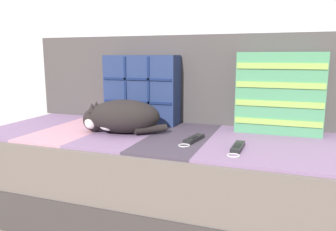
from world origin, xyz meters
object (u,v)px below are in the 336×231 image
throw_pillow_quilted (142,89)px  game_remote_near (193,139)px  throw_pillow_striped (279,93)px  sleeping_cat (120,117)px  couch (156,173)px  game_remote_far (237,148)px

throw_pillow_quilted → game_remote_near: (0.38, -0.30, -0.18)m
throw_pillow_striped → sleeping_cat: throw_pillow_striped is taller
couch → game_remote_near: 0.33m
couch → throw_pillow_striped: throw_pillow_striped is taller
throw_pillow_quilted → sleeping_cat: size_ratio=1.00×
couch → game_remote_near: game_remote_near is taller
throw_pillow_quilted → game_remote_far: throw_pillow_quilted is taller
couch → sleeping_cat: size_ratio=4.35×
throw_pillow_striped → game_remote_near: size_ratio=1.99×
throw_pillow_striped → game_remote_far: 0.43m
throw_pillow_quilted → sleeping_cat: (-0.00, -0.26, -0.11)m
game_remote_far → game_remote_near: bearing=161.2°
couch → game_remote_far: game_remote_far is taller
throw_pillow_quilted → throw_pillow_striped: bearing=-0.0°
game_remote_near → game_remote_far: 0.21m
throw_pillow_quilted → couch: bearing=-50.5°
throw_pillow_quilted → sleeping_cat: 0.28m
sleeping_cat → game_remote_far: size_ratio=2.05×
couch → throw_pillow_quilted: throw_pillow_quilted is taller
game_remote_near → game_remote_far: size_ratio=1.01×
game_remote_far → throw_pillow_striped: bearing=69.4°
throw_pillow_quilted → sleeping_cat: bearing=-90.4°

